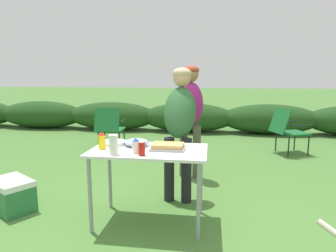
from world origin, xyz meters
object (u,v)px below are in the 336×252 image
object	(u,v)px
mayo_bottle	(136,146)
ketchup_bottle	(142,147)
food_tray	(168,147)
camp_chair_green_behind_table	(110,126)
mixing_bowl	(137,142)
standing_person_in_gray_fleece	(180,119)
standing_person_in_navy_coat	(191,109)
plate_stack	(114,143)
paper_cup_stack	(113,145)
cooler_box	(12,195)
camp_chair_near_hedge	(287,129)
folding_table	(149,157)
mustard_bottle	(102,141)

from	to	relation	value
mayo_bottle	ketchup_bottle	world-z (taller)	ketchup_bottle
food_tray	camp_chair_green_behind_table	distance (m)	3.08
camp_chair_green_behind_table	mixing_bowl	bearing A→B (deg)	-68.45
ketchup_bottle	standing_person_in_gray_fleece	world-z (taller)	standing_person_in_gray_fleece
standing_person_in_gray_fleece	standing_person_in_navy_coat	xyz separation A→B (m)	(0.07, 0.75, 0.03)
plate_stack	standing_person_in_navy_coat	bearing A→B (deg)	61.20
mixing_bowl	paper_cup_stack	size ratio (longest dim) A/B	1.34
cooler_box	camp_chair_near_hedge	bearing A→B (deg)	-108.15
folding_table	paper_cup_stack	distance (m)	0.39
mustard_bottle	camp_chair_green_behind_table	distance (m)	2.89
standing_person_in_gray_fleece	standing_person_in_navy_coat	distance (m)	0.76
plate_stack	mustard_bottle	bearing A→B (deg)	-107.59
plate_stack	cooler_box	world-z (taller)	plate_stack
mustard_bottle	ketchup_bottle	xyz separation A→B (m)	(0.43, -0.17, -0.01)
paper_cup_stack	standing_person_in_gray_fleece	xyz separation A→B (m)	(0.50, 0.87, 0.11)
mustard_bottle	ketchup_bottle	world-z (taller)	mustard_bottle
plate_stack	paper_cup_stack	size ratio (longest dim) A/B	1.39
folding_table	camp_chair_green_behind_table	bearing A→B (deg)	116.22
standing_person_in_navy_coat	camp_chair_green_behind_table	size ratio (longest dim) A/B	1.87
folding_table	mustard_bottle	distance (m)	0.47
ketchup_bottle	standing_person_in_navy_coat	world-z (taller)	standing_person_in_navy_coat
standing_person_in_gray_fleece	mustard_bottle	bearing A→B (deg)	-130.18
folding_table	mustard_bottle	world-z (taller)	mustard_bottle
paper_cup_stack	standing_person_in_navy_coat	xyz separation A→B (m)	(0.57, 1.62, 0.14)
mustard_bottle	ketchup_bottle	distance (m)	0.46
mixing_bowl	food_tray	bearing A→B (deg)	-14.75
plate_stack	camp_chair_green_behind_table	xyz separation A→B (m)	(-0.94, 2.55, -0.29)
camp_chair_near_hedge	plate_stack	bearing A→B (deg)	-61.00
ketchup_bottle	standing_person_in_navy_coat	distance (m)	1.64
food_tray	camp_chair_near_hedge	size ratio (longest dim) A/B	0.39
standing_person_in_gray_fleece	cooler_box	bearing A→B (deg)	-156.80
camp_chair_green_behind_table	food_tray	bearing A→B (deg)	-63.59
folding_table	mixing_bowl	xyz separation A→B (m)	(-0.14, 0.11, 0.11)
ketchup_bottle	camp_chair_near_hedge	bearing A→B (deg)	57.62
standing_person_in_navy_coat	cooler_box	bearing A→B (deg)	-131.97
mixing_bowl	cooler_box	size ratio (longest dim) A/B	0.41
plate_stack	mustard_bottle	distance (m)	0.20
mustard_bottle	ketchup_bottle	size ratio (longest dim) A/B	1.09
ketchup_bottle	cooler_box	size ratio (longest dim) A/B	0.26
mixing_bowl	camp_chair_near_hedge	xyz separation A→B (m)	(2.11, 2.80, -0.31)
food_tray	camp_chair_near_hedge	distance (m)	3.40
camp_chair_green_behind_table	standing_person_in_navy_coat	bearing A→B (deg)	-41.78
plate_stack	camp_chair_green_behind_table	distance (m)	2.74
plate_stack	camp_chair_near_hedge	xyz separation A→B (m)	(2.35, 2.77, -0.29)
ketchup_bottle	camp_chair_green_behind_table	xyz separation A→B (m)	(-1.31, 2.91, -0.34)
mustard_bottle	camp_chair_green_behind_table	size ratio (longest dim) A/B	0.20
standing_person_in_gray_fleece	food_tray	bearing A→B (deg)	-90.00
mustard_bottle	cooler_box	world-z (taller)	mustard_bottle
camp_chair_near_hedge	cooler_box	size ratio (longest dim) A/B	1.44
mixing_bowl	cooler_box	distance (m)	1.49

